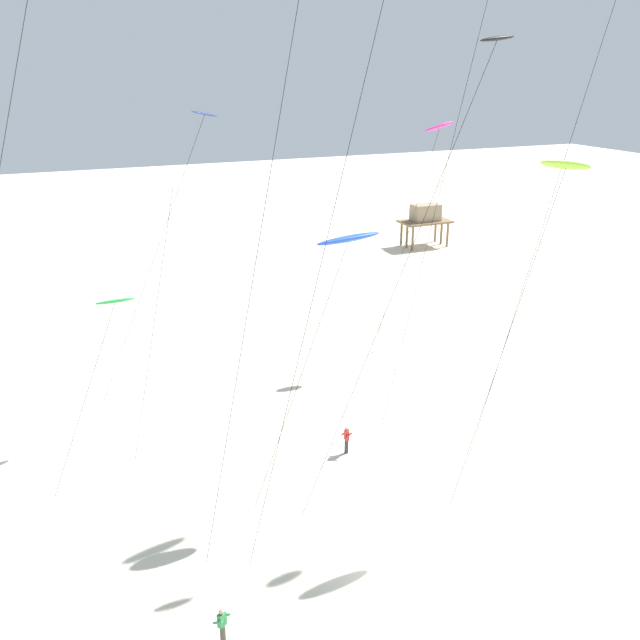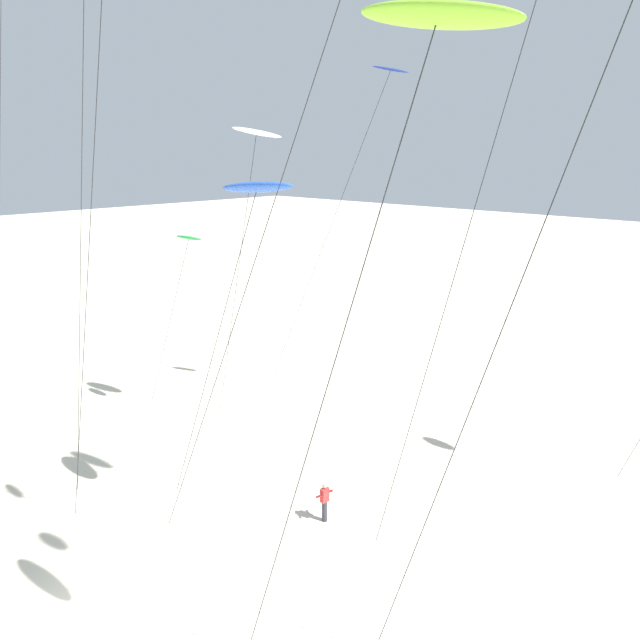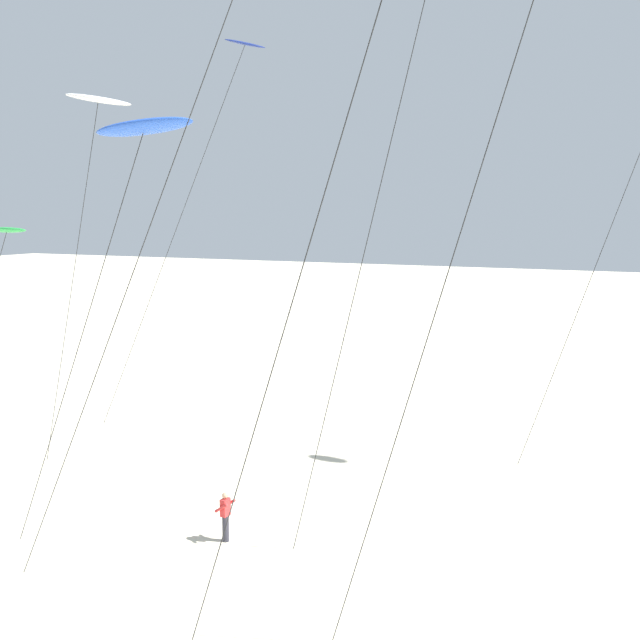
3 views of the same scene
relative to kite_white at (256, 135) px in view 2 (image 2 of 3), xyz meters
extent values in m
plane|color=beige|center=(5.27, -12.57, -14.93)|extent=(260.00, 260.00, 0.00)
ellipsoid|color=white|center=(0.03, 0.00, 0.13)|extent=(2.93, 1.35, 0.70)
cylinder|color=#262626|center=(-1.66, -0.17, -7.44)|extent=(3.40, 0.38, 14.97)
cylinder|color=#262626|center=(-8.65, -8.43, -2.12)|extent=(8.08, 0.86, 25.61)
cylinder|color=#262626|center=(13.23, -3.14, -2.16)|extent=(6.07, 0.66, 25.54)
ellipsoid|color=blue|center=(6.84, -6.04, -1.84)|extent=(3.28, 1.01, 0.73)
cylinder|color=#262626|center=(4.25, -6.31, -8.45)|extent=(5.21, 0.57, 12.97)
ellipsoid|color=green|center=(-3.48, -1.64, -4.93)|extent=(1.95, 0.63, 0.32)
cylinder|color=#262626|center=(-5.54, -1.86, -9.97)|extent=(4.15, 0.45, 9.93)
ellipsoid|color=#8CD833|center=(15.84, -9.75, 1.52)|extent=(3.23, 1.00, 1.02)
cylinder|color=#262626|center=(13.27, -10.02, -6.76)|extent=(5.16, 0.56, 16.33)
cylinder|color=#262626|center=(0.96, -9.28, -3.23)|extent=(5.03, 0.55, 23.40)
cylinder|color=#262626|center=(8.46, -7.70, -4.10)|extent=(9.88, 1.05, 21.65)
cylinder|color=#262626|center=(3.62, -10.10, -2.10)|extent=(6.92, 0.74, 25.65)
cylinder|color=#262626|center=(16.89, -7.34, -2.62)|extent=(6.98, 0.75, 24.61)
ellipsoid|color=navy|center=(3.25, 5.91, 3.10)|extent=(1.83, 1.12, 0.55)
cylinder|color=#262626|center=(-0.82, 5.49, -5.94)|extent=(8.16, 0.87, 17.98)
cylinder|color=#33333D|center=(7.94, -3.90, -14.49)|extent=(0.22, 0.22, 0.88)
cube|color=red|center=(7.94, -3.90, -13.76)|extent=(0.22, 0.35, 0.58)
sphere|color=tan|center=(7.94, -3.90, -13.36)|extent=(0.20, 0.20, 0.20)
cylinder|color=red|center=(7.93, -4.12, -13.71)|extent=(0.51, 0.12, 0.39)
cylinder|color=red|center=(7.96, -3.68, -13.71)|extent=(0.51, 0.12, 0.39)
camera|label=1|loc=(-6.05, -33.23, 5.65)|focal=37.15mm
camera|label=2|loc=(21.96, -19.24, -0.69)|focal=33.59mm
camera|label=3|loc=(20.19, -23.29, -4.18)|focal=41.13mm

